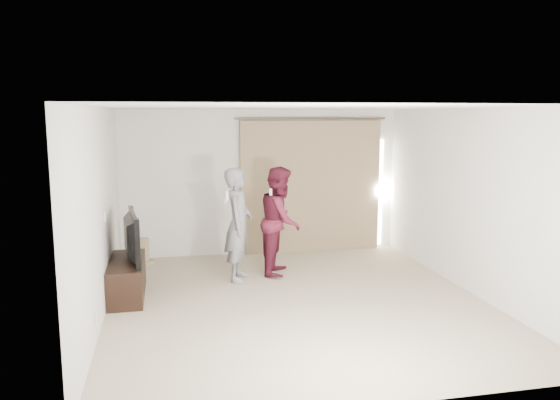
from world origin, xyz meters
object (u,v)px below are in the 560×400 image
(tv, at_px, (125,237))
(person_man, at_px, (238,224))
(person_woman, at_px, (281,220))
(tv_console, at_px, (127,278))

(tv, relative_size, person_man, 0.68)
(person_woman, bearing_deg, tv_console, -163.89)
(person_woman, bearing_deg, tv, -163.89)
(person_man, bearing_deg, tv, -164.45)
(tv_console, height_order, person_woman, person_woman)
(tv_console, bearing_deg, person_man, 15.55)
(tv_console, distance_m, person_woman, 2.49)
(tv, bearing_deg, person_man, -81.71)
(person_man, distance_m, person_woman, 0.73)
(tv, xyz_separation_m, person_man, (1.63, 0.45, 0.02))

